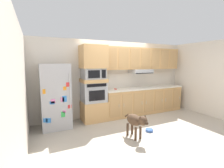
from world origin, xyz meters
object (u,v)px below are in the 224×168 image
Objects in this scene: built_in_oven at (94,92)px; dog at (136,121)px; refrigerator at (55,96)px; screwdriver at (116,89)px; dog_food_bowl at (149,130)px; microwave at (93,74)px.

built_in_oven is 1.74m from dog.
refrigerator is 1.13m from built_in_oven.
screwdriver reaches higher than dog_food_bowl.
microwave is at bearing 3.45° from refrigerator.
microwave reaches higher than dog_food_bowl.
screwdriver is 1.73m from dog.
refrigerator is 2.68m from dog_food_bowl.
screwdriver is at bearing 100.11° from dog_food_bowl.
built_in_oven is 1.09× the size of microwave.
microwave reaches higher than built_in_oven.
dog_food_bowl is (1.03, -1.42, -0.87)m from built_in_oven.
microwave is at bearing 125.78° from dog_food_bowl.
refrigerator reaches higher than built_in_oven.
built_in_oven is 4.41× the size of screwdriver.
dog is at bearing -99.88° from screwdriver.
microwave is 2.26m from dog_food_bowl.
refrigerator reaches higher than screwdriver.
built_in_oven is at bearing -177.72° from screwdriver.
dog is 4.21× the size of dog_food_bowl.
dog is at bearing -73.15° from microwave.
screwdriver is (0.77, 0.03, -0.53)m from microwave.
built_in_oven is at bearing 125.78° from dog_food_bowl.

